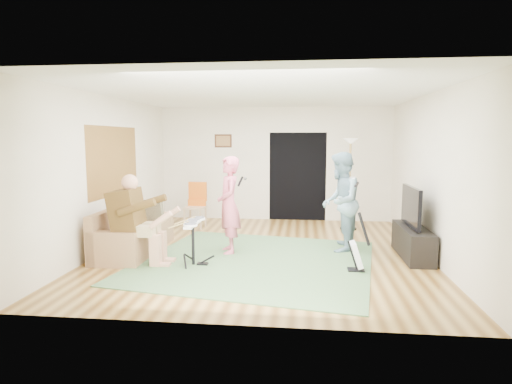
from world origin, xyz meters
The scene contains 19 objects.
floor centered at (0.00, 0.00, 0.00)m, with size 6.00×6.00×0.00m, color brown.
walls centered at (0.00, 0.00, 1.35)m, with size 5.50×6.00×2.70m, color silver, non-canonical shape.
ceiling centered at (0.00, 0.00, 2.70)m, with size 6.00×6.00×0.00m, color white.
window_blinds centered at (-2.74, 0.20, 1.55)m, with size 2.05×2.05×0.00m, color olive.
doorway centered at (0.55, 2.99, 1.05)m, with size 2.10×2.10×0.00m, color black.
picture_frame centered at (-1.25, 2.99, 1.90)m, with size 0.42×0.03×0.32m, color #3F2314.
area_rug centered at (-0.06, -0.63, 0.01)m, with size 3.57×3.50×0.02m, color #466D42.
sofa centered at (-2.29, -0.29, 0.26)m, with size 0.80×1.93×0.78m.
drummer centered at (-1.86, -0.94, 0.55)m, with size 0.92×0.51×1.41m.
drum_kit centered at (-1.00, -0.94, 0.32)m, with size 0.39×0.70×0.72m.
singer centered at (-0.57, -0.15, 0.83)m, with size 0.61×0.40×1.66m, color #D25B76.
microphone centered at (-0.37, -0.15, 1.24)m, with size 0.06×0.06×0.24m, color black, non-canonical shape.
guitarist centered at (1.33, 0.22, 0.86)m, with size 0.84×0.65×1.73m, color #7398A9.
guitar_held centered at (1.53, 0.22, 1.17)m, with size 0.12×0.60×0.26m, color white, non-canonical shape.
guitar_spare centered at (1.48, -0.98, 0.25)m, with size 0.32×0.29×0.89m.
torchiere_lamp centered at (1.67, 2.05, 1.34)m, with size 0.35×0.35×1.96m.
dining_chair centered at (-1.66, 1.83, 0.36)m, with size 0.46×0.48×1.00m.
tv_cabinet centered at (2.50, -0.08, 0.25)m, with size 0.40×1.40×0.50m, color black.
television centered at (2.45, -0.08, 0.85)m, with size 0.06×1.07×0.65m, color black.
Camera 1 is at (0.67, -7.24, 1.96)m, focal length 30.00 mm.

